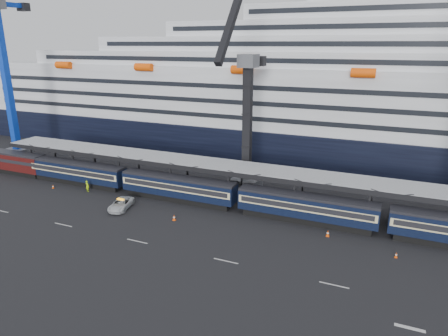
# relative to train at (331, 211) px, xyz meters

# --- Properties ---
(ground) EXTENTS (260.00, 260.00, 0.00)m
(ground) POSITION_rel_train_xyz_m (4.65, -10.00, -2.20)
(ground) COLOR black
(ground) RESTS_ON ground
(lane_markings) EXTENTS (111.00, 4.27, 0.02)m
(lane_markings) POSITION_rel_train_xyz_m (12.80, -15.23, -2.19)
(lane_markings) COLOR beige
(lane_markings) RESTS_ON ground
(train) EXTENTS (133.05, 3.00, 4.05)m
(train) POSITION_rel_train_xyz_m (0.00, 0.00, 0.00)
(train) COLOR black
(train) RESTS_ON ground
(canopy) EXTENTS (130.00, 6.25, 5.53)m
(canopy) POSITION_rel_train_xyz_m (4.65, 4.00, 3.05)
(canopy) COLOR gray
(canopy) RESTS_ON ground
(cruise_ship) EXTENTS (214.09, 28.84, 34.00)m
(cruise_ship) POSITION_rel_train_xyz_m (3.57, 35.99, 10.14)
(cruise_ship) COLOR black
(cruise_ship) RESTS_ON ground
(crane_blue) EXTENTS (4.50, 19.91, 52.01)m
(crane_blue) POSITION_rel_train_xyz_m (-67.35, 7.55, 16.03)
(crane_blue) COLOR #4E4F55
(crane_blue) RESTS_ON ground
(crane_dark_near) EXTENTS (4.50, 17.75, 35.08)m
(crane_dark_near) POSITION_rel_train_xyz_m (-15.35, 8.59, 9.73)
(crane_dark_near) COLOR #4E4F55
(crane_dark_near) RESTS_ON ground
(pickup_truck) EXTENTS (3.56, 5.69, 1.47)m
(pickup_truck) POSITION_rel_train_xyz_m (-29.52, -6.38, -1.47)
(pickup_truck) COLOR silver
(pickup_truck) RESTS_ON ground
(worker) EXTENTS (0.78, 0.62, 1.87)m
(worker) POSITION_rel_train_xyz_m (-39.24, -2.50, -1.26)
(worker) COLOR #B2EB0C
(worker) RESTS_ON ground
(traffic_cone_a) EXTENTS (0.34, 0.34, 0.68)m
(traffic_cone_a) POSITION_rel_train_xyz_m (-45.67, -3.66, -1.87)
(traffic_cone_a) COLOR #FF5108
(traffic_cone_a) RESTS_ON ground
(traffic_cone_b) EXTENTS (0.43, 0.43, 0.86)m
(traffic_cone_b) POSITION_rel_train_xyz_m (-20.24, -6.78, -1.78)
(traffic_cone_b) COLOR #FF5108
(traffic_cone_b) RESTS_ON ground
(traffic_cone_c) EXTENTS (0.43, 0.43, 0.86)m
(traffic_cone_c) POSITION_rel_train_xyz_m (0.24, -3.28, -1.78)
(traffic_cone_c) COLOR #FF5108
(traffic_cone_c) RESTS_ON ground
(traffic_cone_d) EXTENTS (0.34, 0.34, 0.68)m
(traffic_cone_d) POSITION_rel_train_xyz_m (8.35, -5.58, -1.87)
(traffic_cone_d) COLOR #FF5108
(traffic_cone_d) RESTS_ON ground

